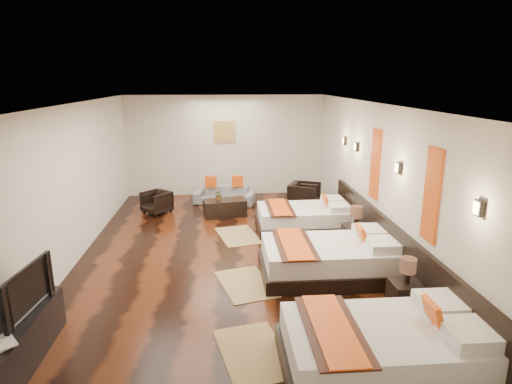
{
  "coord_description": "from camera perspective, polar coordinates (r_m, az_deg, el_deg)",
  "views": [
    {
      "loc": [
        -0.09,
        -7.3,
        3.22
      ],
      "look_at": [
        0.55,
        0.72,
        1.1
      ],
      "focal_mm": 30.19,
      "sensor_mm": 36.0,
      "label": 1
    }
  ],
  "objects": [
    {
      "name": "floor",
      "position": [
        7.98,
        -3.6,
        -9.07
      ],
      "size": [
        5.5,
        9.5,
        0.01
      ],
      "primitive_type": "cube",
      "color": "black",
      "rests_on": "ground"
    },
    {
      "name": "ceiling",
      "position": [
        7.31,
        -3.96,
        11.44
      ],
      "size": [
        5.5,
        9.5,
        0.01
      ],
      "primitive_type": "cube",
      "color": "white",
      "rests_on": "floor"
    },
    {
      "name": "back_wall",
      "position": [
        12.18,
        -4.13,
        6.13
      ],
      "size": [
        5.5,
        0.01,
        2.8
      ],
      "primitive_type": "cube",
      "color": "silver",
      "rests_on": "floor"
    },
    {
      "name": "left_wall",
      "position": [
        7.98,
        -23.93,
        0.29
      ],
      "size": [
        0.01,
        9.5,
        2.8
      ],
      "primitive_type": "cube",
      "color": "silver",
      "rests_on": "floor"
    },
    {
      "name": "right_wall",
      "position": [
        8.04,
        16.23,
        1.08
      ],
      "size": [
        0.01,
        9.5,
        2.8
      ],
      "primitive_type": "cube",
      "color": "silver",
      "rests_on": "floor"
    },
    {
      "name": "headboard_panel",
      "position": [
        7.6,
        17.54,
        -7.34
      ],
      "size": [
        0.08,
        6.6,
        0.9
      ],
      "primitive_type": "cube",
      "color": "black",
      "rests_on": "floor"
    },
    {
      "name": "bed_near",
      "position": [
        5.32,
        16.82,
        -19.22
      ],
      "size": [
        2.27,
        1.43,
        0.87
      ],
      "color": "black",
      "rests_on": "floor"
    },
    {
      "name": "bed_mid",
      "position": [
        7.42,
        9.86,
        -8.66
      ],
      "size": [
        2.27,
        1.43,
        0.87
      ],
      "color": "black",
      "rests_on": "floor"
    },
    {
      "name": "bed_far",
      "position": [
        9.52,
        6.47,
        -3.42
      ],
      "size": [
        2.04,
        1.28,
        0.78
      ],
      "color": "black",
      "rests_on": "floor"
    },
    {
      "name": "nightstand_a",
      "position": [
        6.56,
        19.18,
        -12.64
      ],
      "size": [
        0.42,
        0.42,
        0.83
      ],
      "color": "black",
      "rests_on": "floor"
    },
    {
      "name": "nightstand_b",
      "position": [
        8.55,
        13.01,
        -5.53
      ],
      "size": [
        0.44,
        0.44,
        0.88
      ],
      "color": "black",
      "rests_on": "floor"
    },
    {
      "name": "jute_mat_near",
      "position": [
        5.56,
        -0.4,
        -20.49
      ],
      "size": [
        0.99,
        1.33,
        0.01
      ],
      "primitive_type": "cube",
      "rotation": [
        0.0,
        0.0,
        0.22
      ],
      "color": "#977B4D",
      "rests_on": "floor"
    },
    {
      "name": "jute_mat_mid",
      "position": [
        7.12,
        -1.38,
        -12.06
      ],
      "size": [
        1.04,
        1.35,
        0.01
      ],
      "primitive_type": "cube",
      "rotation": [
        0.0,
        0.0,
        0.27
      ],
      "color": "#977B4D",
      "rests_on": "floor"
    },
    {
      "name": "jute_mat_far",
      "position": [
        9.16,
        -2.39,
        -5.78
      ],
      "size": [
        1.01,
        1.34,
        0.01
      ],
      "primitive_type": "cube",
      "rotation": [
        0.0,
        0.0,
        0.24
      ],
      "color": "#977B4D",
      "rests_on": "floor"
    },
    {
      "name": "tv_console",
      "position": [
        5.9,
        -29.38,
        -17.24
      ],
      "size": [
        0.5,
        1.8,
        0.55
      ],
      "primitive_type": "cube",
      "color": "black",
      "rests_on": "floor"
    },
    {
      "name": "tv",
      "position": [
        5.79,
        -28.77,
        -11.4
      ],
      "size": [
        0.24,
        1.03,
        0.59
      ],
      "primitive_type": "imported",
      "rotation": [
        0.0,
        0.0,
        1.46
      ],
      "color": "black",
      "rests_on": "tv_console"
    },
    {
      "name": "figurine",
      "position": [
        6.26,
        -27.27,
        -10.49
      ],
      "size": [
        0.43,
        0.43,
        0.34
      ],
      "primitive_type": "imported",
      "rotation": [
        0.0,
        0.0,
        -0.37
      ],
      "color": "brown",
      "rests_on": "tv_console"
    },
    {
      "name": "sofa",
      "position": [
        11.44,
        -4.2,
        -0.44
      ],
      "size": [
        1.68,
        1.01,
        0.46
      ],
      "primitive_type": "imported",
      "rotation": [
        0.0,
        0.0,
        -0.27
      ],
      "color": "slate",
      "rests_on": "floor"
    },
    {
      "name": "armchair_left",
      "position": [
        10.89,
        -13.04,
        -1.32
      ],
      "size": [
        0.85,
        0.85,
        0.55
      ],
      "primitive_type": "imported",
      "rotation": [
        0.0,
        0.0,
        -0.74
      ],
      "color": "black",
      "rests_on": "floor"
    },
    {
      "name": "armchair_right",
      "position": [
        11.03,
        6.43,
        -0.49
      ],
      "size": [
        0.97,
        0.96,
        0.67
      ],
      "primitive_type": "imported",
      "rotation": [
        0.0,
        0.0,
        1.15
      ],
      "color": "black",
      "rests_on": "floor"
    },
    {
      "name": "coffee_table",
      "position": [
        10.43,
        -4.15,
        -2.1
      ],
      "size": [
        1.08,
        0.68,
        0.4
      ],
      "primitive_type": "cube",
      "rotation": [
        0.0,
        0.0,
        0.19
      ],
      "color": "black",
      "rests_on": "floor"
    },
    {
      "name": "table_plant",
      "position": [
        10.35,
        -4.92,
        -0.39
      ],
      "size": [
        0.22,
        0.19,
        0.25
      ],
      "primitive_type": "imported",
      "rotation": [
        0.0,
        0.0,
        -0.0
      ],
      "color": "#29531B",
      "rests_on": "coffee_table"
    },
    {
      "name": "orange_panel_a",
      "position": [
        6.27,
        22.27,
        -0.36
      ],
      "size": [
        0.04,
        0.4,
        1.3
      ],
      "primitive_type": "cube",
      "color": "#D86014",
      "rests_on": "right_wall"
    },
    {
      "name": "orange_panel_b",
      "position": [
        8.24,
        15.53,
        3.6
      ],
      "size": [
        0.04,
        0.4,
        1.3
      ],
      "primitive_type": "cube",
      "color": "#D86014",
      "rests_on": "right_wall"
    },
    {
      "name": "sconce_near",
      "position": [
        5.3,
        27.41,
        -1.88
      ],
      "size": [
        0.07,
        0.12,
        0.18
      ],
      "color": "black",
      "rests_on": "right_wall"
    },
    {
      "name": "sconce_mid",
      "position": [
        7.2,
        18.36,
        3.05
      ],
      "size": [
        0.07,
        0.12,
        0.18
      ],
      "color": "black",
      "rests_on": "right_wall"
    },
    {
      "name": "sconce_far",
      "position": [
        9.24,
        13.15,
        5.85
      ],
      "size": [
        0.07,
        0.12,
        0.18
      ],
      "color": "black",
      "rests_on": "right_wall"
    },
    {
      "name": "sconce_lounge",
      "position": [
        10.09,
        11.62,
        6.66
      ],
      "size": [
        0.07,
        0.12,
        0.18
      ],
      "color": "black",
      "rests_on": "right_wall"
    },
    {
      "name": "gold_artwork",
      "position": [
        12.11,
        -4.16,
        7.99
      ],
      "size": [
        0.6,
        0.04,
        0.6
      ],
      "primitive_type": "cube",
      "color": "#AD873F",
      "rests_on": "back_wall"
    }
  ]
}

